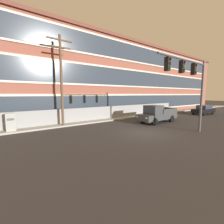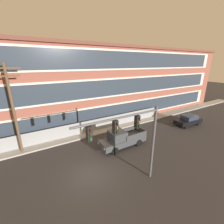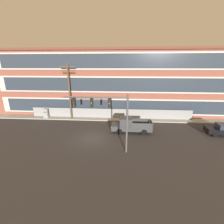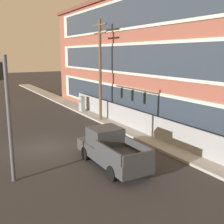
% 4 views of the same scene
% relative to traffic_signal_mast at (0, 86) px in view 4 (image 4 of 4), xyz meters
% --- Properties ---
extents(ground_plane, '(160.00, 160.00, 0.00)m').
position_rel_traffic_signal_mast_xyz_m(ground_plane, '(-2.20, 2.78, -4.58)').
color(ground_plane, '#333030').
extents(sidewalk_building_side, '(80.00, 2.04, 0.16)m').
position_rel_traffic_signal_mast_xyz_m(sidewalk_building_side, '(-2.20, 10.15, -4.50)').
color(sidewalk_building_side, '#9E9B93').
rests_on(sidewalk_building_side, ground).
extents(chain_link_fence, '(27.68, 0.06, 1.79)m').
position_rel_traffic_signal_mast_xyz_m(chain_link_fence, '(-0.57, 10.47, -3.67)').
color(chain_link_fence, gray).
rests_on(chain_link_fence, ground).
extents(traffic_signal_mast, '(6.43, 0.43, 6.22)m').
position_rel_traffic_signal_mast_xyz_m(traffic_signal_mast, '(0.00, 0.00, 0.00)').
color(traffic_signal_mast, '#4C4C51').
rests_on(traffic_signal_mast, ground).
extents(pickup_truck_dark_grey, '(5.52, 2.01, 2.09)m').
position_rel_traffic_signal_mast_xyz_m(pickup_truck_dark_grey, '(2.72, 5.18, -3.61)').
color(pickup_truck_dark_grey, '#383A3D').
rests_on(pickup_truck_dark_grey, ground).
extents(utility_pole_near_corner, '(2.52, 0.26, 9.24)m').
position_rel_traffic_signal_mast_xyz_m(utility_pole_near_corner, '(-7.12, 9.58, 0.53)').
color(utility_pole_near_corner, brown).
rests_on(utility_pole_near_corner, ground).
extents(electrical_cabinet, '(0.74, 0.45, 1.76)m').
position_rel_traffic_signal_mast_xyz_m(electrical_cabinet, '(-11.68, 9.65, -3.70)').
color(electrical_cabinet, '#939993').
rests_on(electrical_cabinet, ground).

